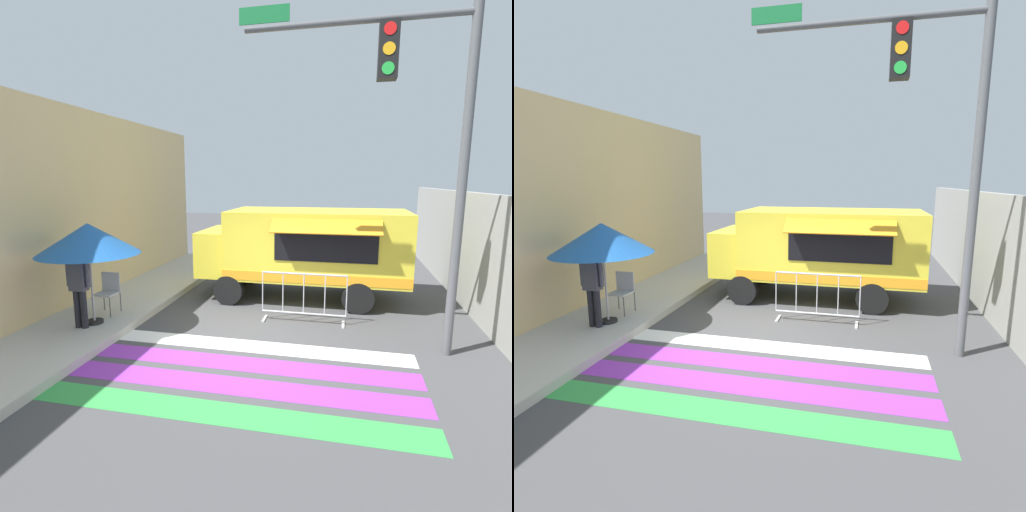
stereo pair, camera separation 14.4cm
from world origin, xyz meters
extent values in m
plane|color=#424244|center=(0.00, 0.00, 0.00)|extent=(60.00, 60.00, 0.00)
cube|color=#B7B5AD|center=(-4.67, 0.00, 0.08)|extent=(4.40, 16.00, 0.17)
cube|color=#DBBC84|center=(-4.60, 0.00, 2.44)|extent=(0.25, 16.00, 4.87)
cube|color=gray|center=(4.91, 3.00, 1.43)|extent=(0.20, 16.00, 2.86)
cube|color=green|center=(0.00, -2.47, 0.00)|extent=(6.40, 0.56, 0.01)
cube|color=purple|center=(0.00, -1.71, 0.00)|extent=(6.40, 0.56, 0.01)
cube|color=purple|center=(0.00, -0.95, 0.00)|extent=(6.40, 0.56, 0.01)
cube|color=white|center=(0.00, -0.19, 0.00)|extent=(6.40, 0.56, 0.01)
cube|color=yellow|center=(1.15, 3.33, 1.50)|extent=(4.57, 2.31, 1.74)
cube|color=yellow|center=(-1.13, 3.33, 1.22)|extent=(1.61, 2.12, 1.18)
cube|color=#1E232D|center=(-1.89, 3.33, 1.51)|extent=(0.06, 1.85, 0.45)
cube|color=black|center=(1.42, 2.16, 1.63)|extent=(2.42, 0.03, 0.78)
cube|color=orange|center=(1.42, 1.96, 2.11)|extent=(2.52, 0.43, 0.31)
cube|color=orange|center=(1.15, 2.17, 0.81)|extent=(4.57, 0.01, 0.24)
cylinder|color=black|center=(-1.00, 2.27, 0.38)|extent=(0.76, 0.22, 0.76)
cylinder|color=black|center=(-1.00, 4.39, 0.38)|extent=(0.76, 0.22, 0.76)
cylinder|color=black|center=(2.23, 2.27, 0.38)|extent=(0.76, 0.22, 0.76)
cylinder|color=black|center=(2.23, 4.39, 0.38)|extent=(0.76, 0.22, 0.76)
cylinder|color=#515456|center=(3.78, 0.26, 3.08)|extent=(0.16, 0.16, 6.16)
cylinder|color=#515456|center=(1.88, 0.26, 5.77)|extent=(3.79, 0.11, 0.11)
cube|color=black|center=(2.45, 0.23, 5.26)|extent=(0.32, 0.28, 0.90)
cylinder|color=red|center=(2.45, 0.09, 5.56)|extent=(0.20, 0.02, 0.20)
cylinder|color=#F2A519|center=(2.45, 0.09, 5.26)|extent=(0.20, 0.02, 0.20)
cylinder|color=green|center=(2.45, 0.09, 4.96)|extent=(0.20, 0.02, 0.20)
cube|color=#197238|center=(0.34, 0.24, 5.99)|extent=(0.90, 0.02, 0.28)
cylinder|color=black|center=(-3.24, -0.12, 0.20)|extent=(0.36, 0.36, 0.06)
cylinder|color=#B2B2B7|center=(-3.24, -0.12, 1.23)|extent=(0.04, 0.04, 2.13)
cone|color=#1E59A5|center=(-3.24, -0.12, 1.98)|extent=(2.06, 2.06, 0.63)
cylinder|color=#4C4C51|center=(-3.54, 0.27, 0.40)|extent=(0.02, 0.02, 0.45)
cylinder|color=#4C4C51|center=(-3.11, 0.27, 0.40)|extent=(0.02, 0.02, 0.45)
cylinder|color=#4C4C51|center=(-3.54, 0.70, 0.40)|extent=(0.02, 0.02, 0.45)
cylinder|color=#4C4C51|center=(-3.11, 0.70, 0.40)|extent=(0.02, 0.02, 0.45)
cube|color=beige|center=(-3.32, 0.48, 0.64)|extent=(0.45, 0.45, 0.03)
cube|color=beige|center=(-3.32, 0.69, 0.87)|extent=(0.45, 0.03, 0.43)
cylinder|color=black|center=(-3.41, -0.41, 0.56)|extent=(0.13, 0.13, 0.79)
cylinder|color=black|center=(-3.26, -0.41, 0.56)|extent=(0.13, 0.13, 0.79)
cube|color=#3F3F47|center=(-3.33, -0.41, 1.28)|extent=(0.34, 0.20, 0.64)
cylinder|color=#3F3F47|center=(-3.55, -0.41, 1.31)|extent=(0.09, 0.09, 0.54)
cylinder|color=#3F3F47|center=(-3.11, -0.41, 1.31)|extent=(0.09, 0.09, 0.54)
sphere|color=tan|center=(-3.33, -0.41, 1.74)|extent=(0.22, 0.22, 0.22)
cylinder|color=#B7BABF|center=(1.03, 1.37, 1.12)|extent=(1.87, 0.04, 0.04)
cylinder|color=#B7BABF|center=(1.03, 1.37, 0.20)|extent=(1.87, 0.04, 0.04)
cylinder|color=#B7BABF|center=(0.09, 1.37, 0.66)|extent=(0.02, 0.02, 0.91)
cylinder|color=#B7BABF|center=(0.56, 1.37, 0.66)|extent=(0.02, 0.02, 0.91)
cylinder|color=#B7BABF|center=(1.03, 1.37, 0.66)|extent=(0.02, 0.02, 0.91)
cylinder|color=#B7BABF|center=(1.49, 1.37, 0.66)|extent=(0.02, 0.02, 0.91)
cylinder|color=#B7BABF|center=(1.96, 1.37, 0.66)|extent=(0.02, 0.02, 0.91)
cube|color=#B7BABF|center=(0.14, 1.37, 0.01)|extent=(0.06, 0.44, 0.03)
cube|color=#B7BABF|center=(1.91, 1.37, 0.01)|extent=(0.06, 0.44, 0.03)
camera|label=1|loc=(1.89, -7.21, 3.14)|focal=28.00mm
camera|label=2|loc=(2.03, -7.18, 3.14)|focal=28.00mm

